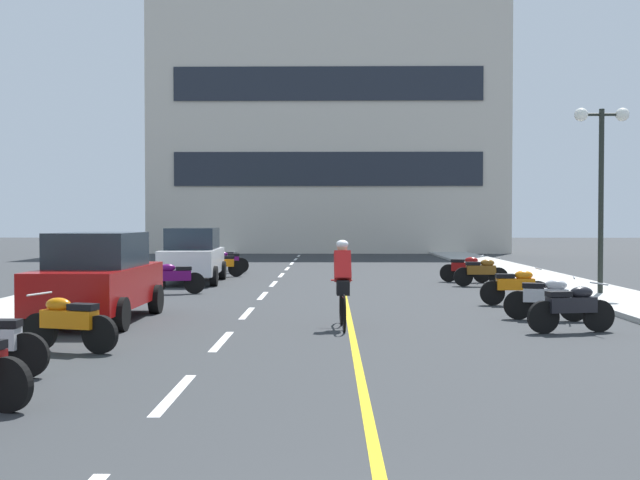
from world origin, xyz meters
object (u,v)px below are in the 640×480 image
object	(u,v)px
parked_car_near	(98,277)
cyclist_rider	(343,282)
parked_car_mid	(193,255)
motorcycle_10	(221,264)
motorcycle_7	(174,277)
motorcycle_8	(481,271)
motorcycle_3	(69,322)
motorcycle_12	(222,259)
motorcycle_11	(227,261)
motorcycle_6	(516,286)
motorcycle_9	(466,268)
motorcycle_5	(546,298)
street_lamp_mid	(601,157)
motorcycle_4	(572,307)

from	to	relation	value
parked_car_near	cyclist_rider	world-z (taller)	parked_car_near
parked_car_mid	motorcycle_10	xyz separation A→B (m)	(0.56, 2.63, -0.44)
motorcycle_7	motorcycle_10	size ratio (longest dim) A/B	1.01
motorcycle_8	parked_car_mid	bearing A→B (deg)	171.97
motorcycle_3	motorcycle_12	distance (m)	19.71
motorcycle_7	cyclist_rider	xyz separation A→B (m)	(4.62, -6.80, 0.41)
motorcycle_12	motorcycle_7	bearing A→B (deg)	-89.48
parked_car_mid	cyclist_rider	world-z (taller)	parked_car_mid
parked_car_mid	motorcycle_11	world-z (taller)	parked_car_mid
parked_car_near	motorcycle_6	bearing A→B (deg)	18.51
motorcycle_8	cyclist_rider	bearing A→B (deg)	-115.48
motorcycle_7	motorcycle_9	world-z (taller)	same
motorcycle_5	motorcycle_3	bearing A→B (deg)	-155.34
parked_car_mid	motorcycle_5	distance (m)	13.17
motorcycle_3	cyclist_rider	distance (m)	5.15
street_lamp_mid	motorcycle_4	xyz separation A→B (m)	(-2.83, -6.63, -3.30)
parked_car_near	motorcycle_9	distance (m)	13.73
motorcycle_3	parked_car_near	bearing A→B (deg)	99.87
motorcycle_9	motorcycle_12	xyz separation A→B (m)	(-9.00, 5.93, 0.00)
motorcycle_9	motorcycle_4	bearing A→B (deg)	-90.43
motorcycle_11	motorcycle_12	size ratio (longest dim) A/B	0.99
parked_car_mid	motorcycle_3	bearing A→B (deg)	-88.02
street_lamp_mid	parked_car_near	distance (m)	13.38
motorcycle_6	street_lamp_mid	bearing A→B (deg)	36.71
motorcycle_5	motorcycle_11	distance (m)	16.58
parked_car_near	motorcycle_11	world-z (taller)	parked_car_near
motorcycle_10	motorcycle_5	bearing A→B (deg)	-55.23
parked_car_near	motorcycle_4	size ratio (longest dim) A/B	2.50
motorcycle_7	motorcycle_9	distance (m)	9.86
motorcycle_5	cyclist_rider	distance (m)	4.41
parked_car_mid	motorcycle_5	bearing A→B (deg)	-46.66
parked_car_mid	motorcycle_6	distance (m)	11.33
motorcycle_4	street_lamp_mid	bearing A→B (deg)	66.86
motorcycle_3	motorcycle_9	world-z (taller)	same
motorcycle_4	cyclist_rider	distance (m)	4.26
motorcycle_5	motorcycle_10	size ratio (longest dim) A/B	1.00
motorcycle_10	motorcycle_4	bearing A→B (deg)	-58.81
parked_car_near	cyclist_rider	xyz separation A→B (m)	(4.98, -0.91, -0.03)
motorcycle_7	motorcycle_10	xyz separation A→B (m)	(0.38, 6.59, 0.00)
motorcycle_10	motorcycle_7	bearing A→B (deg)	-93.26
motorcycle_9	street_lamp_mid	bearing A→B (deg)	-61.04
motorcycle_6	cyclist_rider	bearing A→B (deg)	-136.86
motorcycle_9	motorcycle_12	size ratio (longest dim) A/B	0.97
motorcycle_6	motorcycle_9	world-z (taller)	same
motorcycle_8	motorcycle_12	world-z (taller)	same
motorcycle_5	motorcycle_6	bearing A→B (deg)	89.02
street_lamp_mid	motorcycle_3	size ratio (longest dim) A/B	3.00
motorcycle_4	motorcycle_7	world-z (taller)	same
parked_car_mid	motorcycle_10	world-z (taller)	parked_car_mid
motorcycle_3	motorcycle_8	world-z (taller)	same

